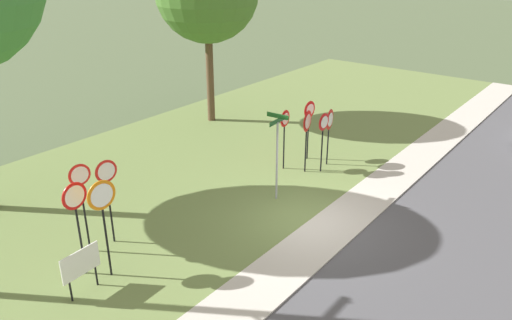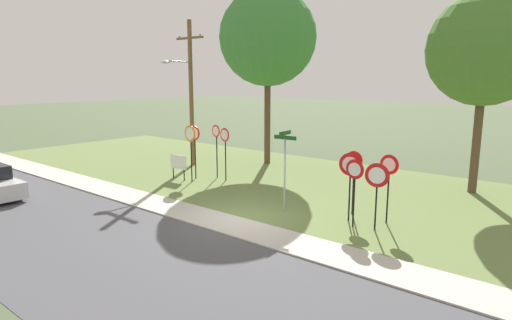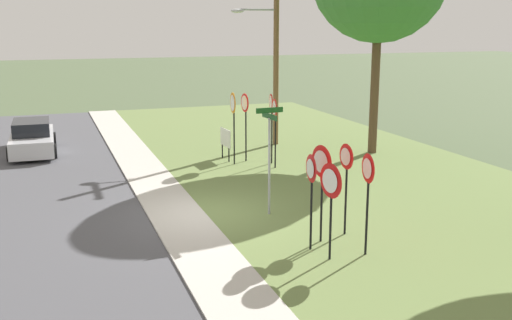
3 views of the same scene
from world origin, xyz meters
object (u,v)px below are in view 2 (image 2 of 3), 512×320
object	(u,v)px
stop_sign_near_right	(190,141)
utility_pole	(189,88)
stop_sign_far_center	(225,143)
oak_tree_right	(485,49)
street_name_post	(285,164)
yield_sign_near_left	(389,173)
oak_tree_left	(268,38)
yield_sign_far_left	(354,177)
yield_sign_far_right	(377,181)
stop_sign_near_left	(216,140)
stop_sign_far_left	(194,140)
notice_board	(178,163)
yield_sign_near_right	(350,170)
yield_sign_center	(354,168)

from	to	relation	value
stop_sign_near_right	utility_pole	bearing A→B (deg)	141.86
stop_sign_far_center	oak_tree_right	xyz separation A→B (m)	(10.06, 5.34, 4.32)
street_name_post	oak_tree_right	xyz separation A→B (m)	(4.91, 7.52, 4.38)
yield_sign_near_left	oak_tree_left	distance (m)	12.89
street_name_post	oak_tree_left	xyz separation A→B (m)	(-6.34, 7.08, 5.47)
street_name_post	oak_tree_right	bearing A→B (deg)	52.84
utility_pole	oak_tree_left	xyz separation A→B (m)	(3.03, 3.35, 2.84)
yield_sign_far_left	yield_sign_far_right	distance (m)	0.74
stop_sign_near_left	stop_sign_far_left	distance (m)	1.09
yield_sign_far_right	street_name_post	distance (m)	3.64
yield_sign_near_left	notice_board	size ratio (longest dim) A/B	1.96
yield_sign_near_right	street_name_post	xyz separation A→B (m)	(-2.51, -0.40, -0.02)
stop_sign_far_left	street_name_post	xyz separation A→B (m)	(6.60, -1.50, -0.13)
stop_sign_near_left	oak_tree_right	bearing A→B (deg)	35.76
stop_sign_near_left	street_name_post	size ratio (longest dim) A/B	0.88
stop_sign_near_right	utility_pole	world-z (taller)	utility_pole
yield_sign_far_left	oak_tree_right	distance (m)	9.02
utility_pole	oak_tree_right	world-z (taller)	oak_tree_right
stop_sign_near_right	notice_board	size ratio (longest dim) A/B	2.23
yield_sign_near_right	street_name_post	world-z (taller)	street_name_post
yield_sign_near_right	notice_board	world-z (taller)	yield_sign_near_right
street_name_post	notice_board	world-z (taller)	street_name_post
yield_sign_near_right	notice_board	size ratio (longest dim) A/B	1.97
stop_sign_near_right	yield_sign_center	xyz separation A→B (m)	(8.46, 0.33, -0.27)
stop_sign_far_center	yield_sign_near_right	size ratio (longest dim) A/B	1.06
oak_tree_left	oak_tree_right	world-z (taller)	oak_tree_left
stop_sign_near_right	oak_tree_right	world-z (taller)	oak_tree_right
stop_sign_near_right	oak_tree_right	size ratio (longest dim) A/B	0.32
stop_sign_far_left	utility_pole	world-z (taller)	utility_pole
yield_sign_far_right	yield_sign_near_right	bearing A→B (deg)	154.18
yield_sign_far_left	yield_sign_far_right	size ratio (longest dim) A/B	1.03
yield_sign_far_left	yield_sign_center	distance (m)	1.46
stop_sign_near_left	utility_pole	distance (m)	4.51
yield_sign_near_right	oak_tree_right	xyz separation A→B (m)	(2.40, 7.12, 4.36)
stop_sign_near_right	yield_sign_center	size ratio (longest dim) A/B	1.16
oak_tree_right	utility_pole	bearing A→B (deg)	-165.10
yield_sign_far_left	notice_board	size ratio (longest dim) A/B	1.89
stop_sign_near_right	oak_tree_right	xyz separation A→B (m)	(11.14, 6.63, 4.16)
yield_sign_far_right	street_name_post	bearing A→B (deg)	171.03
stop_sign_near_left	yield_sign_near_right	xyz separation A→B (m)	(8.40, -1.92, -0.09)
notice_board	stop_sign_near_left	bearing A→B (deg)	47.50
stop_sign_near_left	yield_sign_near_right	bearing A→B (deg)	-2.85
stop_sign_far_left	yield_sign_near_right	distance (m)	9.18
stop_sign_near_right	yield_sign_near_right	world-z (taller)	stop_sign_near_right
stop_sign_far_left	yield_sign_far_left	bearing A→B (deg)	-12.94
stop_sign_near_left	oak_tree_left	world-z (taller)	oak_tree_left
stop_sign_near_left	oak_tree_right	world-z (taller)	oak_tree_right
stop_sign_far_center	yield_sign_center	size ratio (longest dim) A/B	1.09
stop_sign_far_center	yield_sign_far_left	size ratio (longest dim) A/B	1.11
yield_sign_center	utility_pole	world-z (taller)	utility_pole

